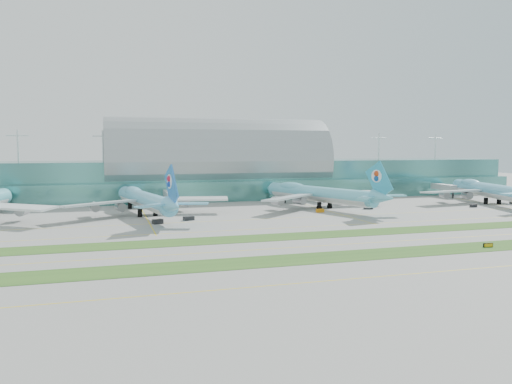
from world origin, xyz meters
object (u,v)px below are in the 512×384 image
object	(u,v)px
airliner_c	(318,193)
airliner_d	(488,189)
taxiway_sign_east	(488,245)
airliner_b	(144,199)
terminal	(218,171)

from	to	relation	value
airliner_c	airliner_d	xyz separation A→B (m)	(87.42, -6.27, 0.08)
taxiway_sign_east	airliner_b	bearing A→B (deg)	139.05
terminal	airliner_c	size ratio (longest dim) A/B	4.40
airliner_c	taxiway_sign_east	distance (m)	96.42
airliner_b	taxiway_sign_east	distance (m)	126.43
airliner_c	taxiway_sign_east	xyz separation A→B (m)	(8.57, -95.84, -6.17)
airliner_d	taxiway_sign_east	xyz separation A→B (m)	(-78.85, -89.57, -6.25)
terminal	airliner_d	world-z (taller)	terminal
airliner_c	airliner_d	world-z (taller)	airliner_d
terminal	airliner_c	distance (m)	70.35
terminal	airliner_d	xyz separation A→B (m)	(119.85, -68.25, -7.37)
airliner_b	terminal	bearing A→B (deg)	44.26
terminal	airliner_d	size ratio (longest dim) A/B	4.27
terminal	airliner_b	world-z (taller)	terminal
airliner_c	taxiway_sign_east	bearing A→B (deg)	-104.03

